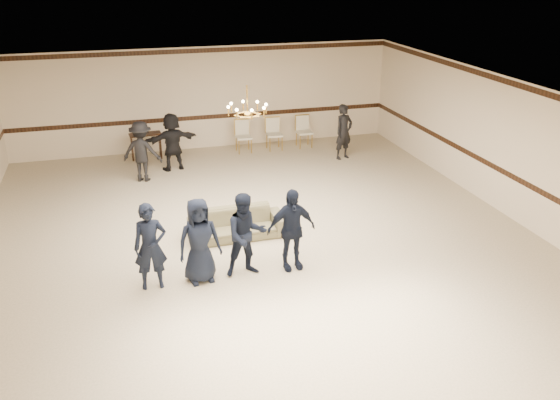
% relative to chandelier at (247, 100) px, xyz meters
% --- Properties ---
extents(room, '(12.01, 14.01, 3.21)m').
position_rel_chandelier_xyz_m(room, '(0.00, -1.00, -1.28)').
color(room, beige).
rests_on(room, ground).
extents(chair_rail, '(12.00, 0.02, 0.14)m').
position_rel_chandelier_xyz_m(chair_rail, '(0.00, 5.99, -1.88)').
color(chair_rail, black).
rests_on(chair_rail, wall_back).
extents(crown_molding, '(12.00, 0.02, 0.14)m').
position_rel_chandelier_xyz_m(crown_molding, '(0.00, 5.99, 0.21)').
color(crown_molding, black).
rests_on(crown_molding, wall_back).
extents(chandelier, '(0.94, 0.94, 0.89)m').
position_rel_chandelier_xyz_m(chandelier, '(0.00, 0.00, 0.00)').
color(chandelier, gold).
rests_on(chandelier, ceiling).
extents(boy_a, '(0.61, 0.40, 1.68)m').
position_rel_chandelier_xyz_m(boy_a, '(-2.42, -2.41, -2.04)').
color(boy_a, black).
rests_on(boy_a, floor).
extents(boy_b, '(0.89, 0.65, 1.68)m').
position_rel_chandelier_xyz_m(boy_b, '(-1.52, -2.41, -2.04)').
color(boy_b, black).
rests_on(boy_b, floor).
extents(boy_c, '(0.84, 0.66, 1.68)m').
position_rel_chandelier_xyz_m(boy_c, '(-0.62, -2.41, -2.04)').
color(boy_c, black).
rests_on(boy_c, floor).
extents(boy_d, '(1.01, 0.47, 1.68)m').
position_rel_chandelier_xyz_m(boy_d, '(0.28, -2.41, -2.04)').
color(boy_d, black).
rests_on(boy_d, floor).
extents(settee, '(2.12, 0.85, 0.62)m').
position_rel_chandelier_xyz_m(settee, '(-0.45, -0.73, -2.57)').
color(settee, '#696246').
rests_on(settee, floor).
extents(adult_left, '(1.24, 1.01, 1.67)m').
position_rel_chandelier_xyz_m(adult_left, '(-2.19, 3.44, -2.04)').
color(adult_left, black).
rests_on(adult_left, floor).
extents(adult_mid, '(1.62, 0.79, 1.67)m').
position_rel_chandelier_xyz_m(adult_mid, '(-1.29, 4.14, -2.04)').
color(adult_mid, black).
rests_on(adult_mid, floor).
extents(adult_right, '(0.71, 0.59, 1.67)m').
position_rel_chandelier_xyz_m(adult_right, '(3.81, 3.74, -2.04)').
color(adult_right, black).
rests_on(adult_right, floor).
extents(banquet_chair_left, '(0.50, 0.50, 1.00)m').
position_rel_chandelier_xyz_m(banquet_chair_left, '(1.03, 5.17, -2.38)').
color(banquet_chair_left, beige).
rests_on(banquet_chair_left, floor).
extents(banquet_chair_mid, '(0.52, 0.52, 1.00)m').
position_rel_chandelier_xyz_m(banquet_chair_mid, '(2.03, 5.17, -2.38)').
color(banquet_chair_mid, beige).
rests_on(banquet_chair_mid, floor).
extents(banquet_chair_right, '(0.49, 0.49, 1.00)m').
position_rel_chandelier_xyz_m(banquet_chair_right, '(3.03, 5.17, -2.38)').
color(banquet_chair_right, beige).
rests_on(banquet_chair_right, floor).
extents(console_table, '(0.98, 0.48, 0.79)m').
position_rel_chandelier_xyz_m(console_table, '(-1.97, 5.37, -2.48)').
color(console_table, black).
rests_on(console_table, floor).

